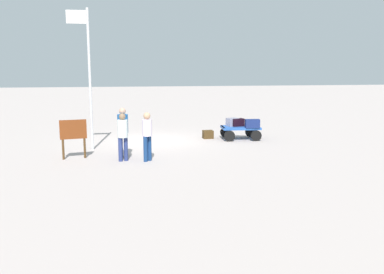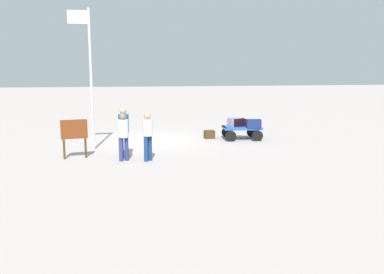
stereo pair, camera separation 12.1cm
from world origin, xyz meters
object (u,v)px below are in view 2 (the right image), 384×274
at_px(luggage_cart, 241,130).
at_px(suitcase_tan, 254,124).
at_px(worker_supervisor, 123,133).
at_px(worker_trailing, 148,133).
at_px(signboard, 74,133).
at_px(suitcase_dark, 234,122).
at_px(flagpole, 89,70).
at_px(suitcase_grey, 209,134).
at_px(suitcase_maroon, 239,122).
at_px(worker_lead, 124,127).

height_order(luggage_cart, suitcase_tan, suitcase_tan).
relative_size(suitcase_tan, worker_supervisor, 0.40).
relative_size(worker_trailing, signboard, 1.22).
bearing_deg(worker_trailing, suitcase_tan, -146.57).
relative_size(suitcase_dark, worker_trailing, 0.35).
height_order(flagpole, signboard, flagpole).
distance_m(suitcase_grey, signboard, 6.61).
relative_size(luggage_cart, suitcase_tan, 2.73).
relative_size(flagpole, signboard, 3.90).
bearing_deg(suitcase_tan, luggage_cart, -49.86).
bearing_deg(signboard, worker_supervisor, 157.40).
xyz_separation_m(luggage_cart, worker_trailing, (4.52, 3.76, 0.57)).
height_order(suitcase_tan, suitcase_maroon, suitcase_tan).
bearing_deg(signboard, suitcase_grey, -149.54).
xyz_separation_m(suitcase_tan, signboard, (7.47, 2.38, 0.15)).
distance_m(worker_lead, flagpole, 2.86).
xyz_separation_m(luggage_cart, worker_supervisor, (5.35, 3.58, 0.55)).
height_order(worker_trailing, signboard, worker_trailing).
bearing_deg(worker_trailing, suitcase_maroon, -138.94).
distance_m(luggage_cart, worker_trailing, 5.91).
distance_m(luggage_cart, suitcase_tan, 0.73).
bearing_deg(suitcase_grey, worker_trailing, 53.35).
relative_size(worker_lead, worker_supervisor, 1.08).
xyz_separation_m(suitcase_tan, worker_trailing, (4.94, 3.26, 0.23)).
relative_size(suitcase_dark, worker_supervisor, 0.36).
bearing_deg(worker_lead, suitcase_grey, -139.78).
bearing_deg(worker_trailing, flagpole, -50.63).
relative_size(suitcase_dark, worker_lead, 0.33).
xyz_separation_m(suitcase_maroon, worker_supervisor, (5.27, 3.69, 0.22)).
distance_m(luggage_cart, suitcase_grey, 1.48).
distance_m(suitcase_dark, suitcase_grey, 1.26).
bearing_deg(worker_lead, suitcase_dark, -148.40).
distance_m(worker_trailing, flagpole, 3.84).
bearing_deg(worker_supervisor, worker_lead, -92.08).
xyz_separation_m(suitcase_dark, suitcase_grey, (1.10, -0.23, -0.58)).
xyz_separation_m(worker_lead, flagpole, (1.23, -1.59, 2.03)).
bearing_deg(signboard, suitcase_tan, -162.35).
height_order(suitcase_tan, flagpole, flagpole).
height_order(suitcase_grey, worker_lead, worker_lead).
bearing_deg(flagpole, suitcase_dark, -166.48).
bearing_deg(flagpole, worker_supervisor, 117.71).
relative_size(suitcase_grey, worker_trailing, 0.27).
distance_m(suitcase_dark, worker_trailing, 5.82).
bearing_deg(worker_trailing, signboard, -19.32).
bearing_deg(signboard, worker_trailing, 160.68).
xyz_separation_m(suitcase_maroon, suitcase_grey, (1.30, -0.35, -0.57)).
distance_m(flagpole, signboard, 2.75).
height_order(worker_lead, worker_supervisor, worker_lead).
bearing_deg(suitcase_dark, flagpole, 13.52).
height_order(luggage_cart, worker_trailing, worker_trailing).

